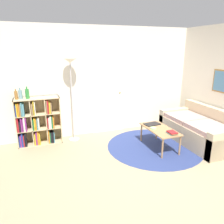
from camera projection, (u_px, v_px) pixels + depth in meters
ground_plane at (153, 183)px, 3.52m from camera, size 14.00×14.00×0.00m
wall_back at (105, 82)px, 5.37m from camera, size 7.55×0.11×2.60m
wall_right at (217, 84)px, 5.00m from camera, size 0.08×5.45×2.60m
rug at (154, 146)px, 4.83m from camera, size 2.06×2.06×0.01m
bookshelf at (37, 122)px, 4.85m from camera, size 0.95×0.34×1.06m
floor_lamp at (70, 71)px, 4.74m from camera, size 0.31×0.31×1.89m
couch at (200, 130)px, 5.03m from camera, size 0.93×1.81×0.78m
coffee_table at (160, 131)px, 4.67m from camera, size 0.49×0.97×0.44m
laptop at (152, 124)px, 4.91m from camera, size 0.37×0.25×0.02m
bowl at (153, 128)px, 4.62m from camera, size 0.13×0.13×0.04m
book_stack_on_table at (172, 133)px, 4.37m from camera, size 0.16×0.21×0.05m
bottle_left at (16, 95)px, 4.54m from camera, size 0.07×0.07×0.22m
bottle_middle at (20, 94)px, 4.56m from camera, size 0.08×0.08×0.24m
bottle_right at (27, 94)px, 4.60m from camera, size 0.08×0.08×0.26m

